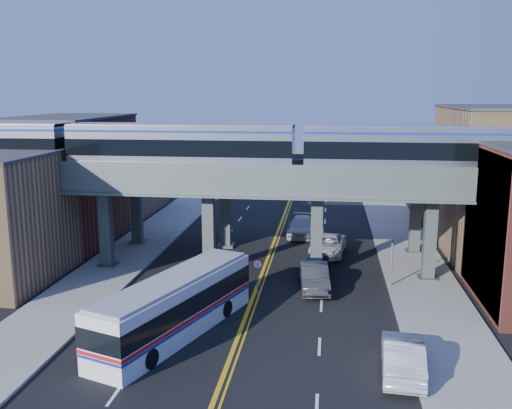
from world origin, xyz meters
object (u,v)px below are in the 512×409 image
car_parked_curb (403,356)px  stop_sign (258,271)px  car_lane_a (315,266)px  car_lane_c (328,245)px  transit_train (181,147)px  car_lane_b (314,277)px  car_lane_d (302,226)px  transit_bus (175,306)px  traffic_signal (392,256)px

car_parked_curb → stop_sign: bearing=-44.9°
car_lane_a → car_lane_c: (0.91, 5.91, -0.02)m
transit_train → car_lane_b: transit_train is taller
car_lane_b → car_lane_d: 15.06m
car_lane_c → stop_sign: bearing=-106.2°
car_lane_a → car_parked_curb: size_ratio=0.88×
stop_sign → car_lane_b: size_ratio=0.50×
car_lane_a → car_lane_b: size_ratio=0.91×
stop_sign → car_lane_a: bearing=52.7°
transit_bus → car_parked_curb: bearing=-84.2°
transit_train → car_parked_curb: bearing=-45.0°
transit_train → car_lane_a: transit_train is taller
car_lane_b → car_lane_c: car_lane_b is taller
transit_bus → car_lane_a: transit_bus is taller
car_lane_a → transit_bus: bearing=-118.4°
car_lane_c → car_lane_d: (-2.50, 6.20, 0.05)m
transit_train → car_lane_d: bearing=55.2°
car_lane_c → traffic_signal: bearing=-53.6°
stop_sign → car_lane_d: bearing=83.1°
stop_sign → car_lane_c: 11.65m
transit_bus → car_lane_d: bearing=5.8°
transit_train → car_lane_d: (8.28, 11.89, -8.55)m
car_lane_b → car_lane_a: bearing=85.2°
stop_sign → transit_bus: bearing=-120.7°
transit_bus → car_lane_b: (7.47, 8.31, -0.76)m
car_lane_b → stop_sign: bearing=-157.9°
car_lane_b → car_lane_c: (0.87, 8.77, -0.07)m
transit_train → car_lane_c: size_ratio=8.82×
stop_sign → car_parked_curb: size_ratio=0.48×
transit_train → car_lane_a: bearing=-1.3°
transit_train → car_lane_d: size_ratio=8.65×
stop_sign → car_lane_b: 4.23m
stop_sign → car_lane_c: size_ratio=0.46×
car_lane_d → car_parked_curb: bearing=-74.9°
transit_train → car_lane_a: (9.87, -0.23, -8.59)m
car_lane_c → car_parked_curb: car_parked_curb is taller
car_lane_a → car_lane_c: car_lane_a is taller
car_lane_a → car_lane_b: car_lane_b is taller
stop_sign → car_lane_c: stop_sign is taller
car_lane_d → car_lane_b: bearing=-81.9°
car_lane_a → car_lane_b: bearing=-84.0°
stop_sign → car_lane_b: stop_sign is taller
transit_bus → car_lane_a: size_ratio=2.61×
transit_train → car_lane_d: 16.82m
stop_sign → car_lane_b: (3.67, 1.91, -0.89)m
stop_sign → car_lane_d: 17.04m
car_parked_curb → car_lane_d: bearing=-72.7°
transit_bus → car_lane_c: bearing=-6.2°
transit_bus → car_lane_c: size_ratio=2.18×
car_lane_c → car_parked_curb: (3.66, -20.10, 0.10)m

